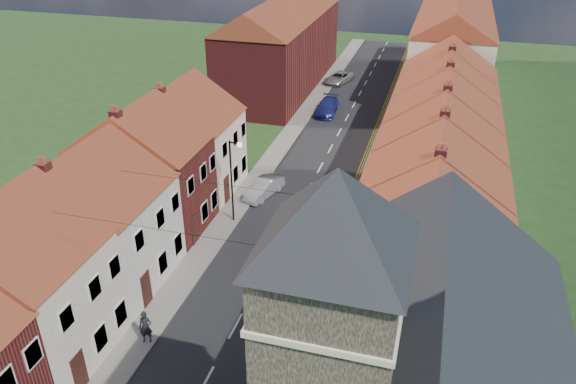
% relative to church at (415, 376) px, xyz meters
% --- Properties ---
extents(road, '(7.00, 90.00, 0.02)m').
position_rel_church_xyz_m(road, '(-9.36, 26.68, -5.87)').
color(road, black).
rests_on(road, ground).
extents(pavement_left, '(1.80, 90.00, 0.12)m').
position_rel_church_xyz_m(pavement_left, '(-13.76, 26.68, -5.82)').
color(pavement_left, gray).
rests_on(pavement_left, ground).
extents(pavement_right, '(1.80, 90.00, 0.12)m').
position_rel_church_xyz_m(pavement_right, '(-4.96, 26.68, -5.82)').
color(pavement_right, gray).
rests_on(pavement_right, ground).
extents(church, '(11.25, 14.25, 15.20)m').
position_rel_church_xyz_m(church, '(0.00, 0.00, 0.00)').
color(church, '#2B261E').
rests_on(church, ground).
extents(cottage_r_tudor, '(8.30, 5.20, 9.00)m').
position_rel_church_xyz_m(cottage_r_tudor, '(-0.09, 9.37, -1.41)').
color(cottage_r_tudor, white).
rests_on(cottage_r_tudor, ground).
extents(cottage_r_white_near, '(8.30, 6.00, 9.00)m').
position_rel_church_xyz_m(cottage_r_white_near, '(-0.06, 14.77, -1.40)').
color(cottage_r_white_near, '#5C1A1D').
rests_on(cottage_r_white_near, ground).
extents(cottage_r_cream_mid, '(8.30, 5.20, 9.00)m').
position_rel_church_xyz_m(cottage_r_cream_mid, '(-0.06, 20.17, -1.40)').
color(cottage_r_cream_mid, white).
rests_on(cottage_r_cream_mid, ground).
extents(cottage_r_pink, '(8.30, 6.00, 9.00)m').
position_rel_church_xyz_m(cottage_r_pink, '(-0.06, 25.57, -1.40)').
color(cottage_r_pink, '#FFE3C9').
rests_on(cottage_r_pink, ground).
extents(cottage_r_white_far, '(8.30, 5.20, 9.00)m').
position_rel_church_xyz_m(cottage_r_white_far, '(-0.06, 30.97, -1.40)').
color(cottage_r_white_far, '#ADACA4').
rests_on(cottage_r_white_far, ground).
extents(cottage_r_cream_far, '(8.30, 6.00, 9.00)m').
position_rel_church_xyz_m(cottage_r_cream_far, '(-0.06, 36.37, -1.40)').
color(cottage_r_cream_far, white).
rests_on(cottage_r_cream_far, ground).
extents(cottage_l_cream, '(8.30, 6.30, 9.10)m').
position_rel_church_xyz_m(cottage_l_cream, '(-18.66, 2.22, -1.35)').
color(cottage_l_cream, white).
rests_on(cottage_l_cream, ground).
extents(cottage_l_white, '(8.30, 6.90, 8.80)m').
position_rel_church_xyz_m(cottage_l_white, '(-18.66, 8.62, -1.51)').
color(cottage_l_white, '#ADACA4').
rests_on(cottage_l_white, ground).
extents(cottage_l_brick_mid, '(8.30, 5.70, 9.10)m').
position_rel_church_xyz_m(cottage_l_brick_mid, '(-18.66, 14.72, -1.35)').
color(cottage_l_brick_mid, '#5C1A1D').
rests_on(cottage_l_brick_mid, ground).
extents(cottage_l_pink, '(8.30, 6.30, 8.80)m').
position_rel_church_xyz_m(cottage_l_pink, '(-18.66, 20.52, -1.51)').
color(cottage_l_pink, '#FFE3C9').
rests_on(cottage_l_pink, ground).
extents(block_right_far, '(8.30, 24.20, 10.50)m').
position_rel_church_xyz_m(block_right_far, '(-0.06, 51.68, -0.58)').
color(block_right_far, white).
rests_on(block_right_far, ground).
extents(block_left_far, '(8.30, 24.20, 10.50)m').
position_rel_church_xyz_m(block_left_far, '(-18.66, 46.68, -0.58)').
color(block_left_far, '#5C1A1D').
rests_on(block_left_far, ground).
extents(lamppost, '(0.88, 0.15, 6.00)m').
position_rel_church_xyz_m(lamppost, '(-13.17, 16.68, -2.34)').
color(lamppost, black).
rests_on(lamppost, pavement_left).
extents(car_mid, '(2.44, 4.19, 1.31)m').
position_rel_church_xyz_m(car_mid, '(-12.41, 20.79, -5.22)').
color(car_mid, '#B0B2B8').
rests_on(car_mid, ground).
extents(car_far, '(2.19, 4.95, 1.41)m').
position_rel_church_xyz_m(car_far, '(-11.57, 39.33, -5.17)').
color(car_far, navy).
rests_on(car_far, ground).
extents(car_distant, '(3.40, 5.03, 1.28)m').
position_rel_church_xyz_m(car_distant, '(-12.46, 49.73, -5.24)').
color(car_distant, '#9EA1A5').
rests_on(car_distant, ground).
extents(pedestrian_left, '(0.77, 0.61, 1.84)m').
position_rel_church_xyz_m(pedestrian_left, '(-13.25, 4.29, -4.84)').
color(pedestrian_left, black).
rests_on(pedestrian_left, pavement_left).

